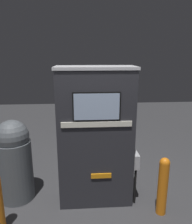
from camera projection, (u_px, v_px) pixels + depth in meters
ground_plane at (97, 208)px, 3.19m from camera, size 14.00×14.00×0.00m
gas_pump at (96, 137)px, 3.16m from camera, size 1.16×0.52×2.03m
safety_bollard at (163, 185)px, 2.99m from camera, size 0.14×0.14×0.85m
trash_bin at (14, 160)px, 3.28m from camera, size 0.51×0.51×1.26m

